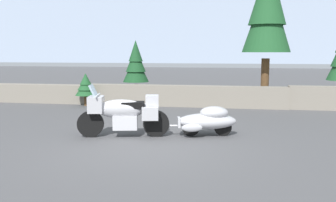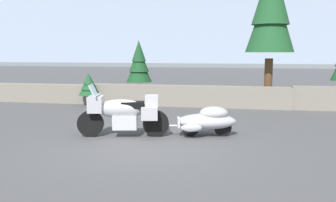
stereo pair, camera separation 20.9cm
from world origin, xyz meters
name	(u,v)px [view 2 (the right image)]	position (x,y,z in m)	size (l,w,h in m)	color
ground_plane	(144,147)	(0.00, 0.00, 0.00)	(80.00, 80.00, 0.00)	#4C4C4F
stone_guard_wall	(187,96)	(0.09, 6.26, 0.41)	(24.00, 0.55, 0.87)	gray
distant_ridgeline	(233,30)	(0.00, 96.25, 8.00)	(240.00, 80.00, 16.00)	#99A8BF
touring_motorcycle	(123,112)	(-0.78, 0.91, 0.62)	(2.29, 1.03, 1.33)	black
car_shaped_trailer	(207,120)	(1.30, 1.35, 0.41)	(2.23, 1.01, 0.76)	black
pine_tree_tall	(271,2)	(3.21, 7.26, 4.03)	(1.89, 1.89, 6.43)	brown
pine_tree_far_right	(139,63)	(-2.12, 7.27, 1.63)	(1.10, 1.10, 2.60)	brown
pine_sapling_near	(89,85)	(-3.76, 5.74, 0.80)	(0.82, 0.82, 1.28)	brown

